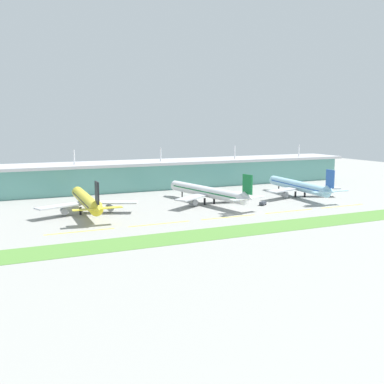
% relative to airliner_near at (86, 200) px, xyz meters
% --- Properties ---
extents(ground_plane, '(600.00, 600.00, 0.00)m').
position_rel_airliner_near_xyz_m(ground_plane, '(61.38, -29.66, -6.45)').
color(ground_plane, gray).
extents(terminal_building, '(288.00, 34.00, 27.13)m').
position_rel_airliner_near_xyz_m(terminal_building, '(61.38, 69.26, 2.82)').
color(terminal_building, '#5B9E93').
rests_on(terminal_building, ground).
extents(airliner_near, '(48.78, 64.84, 18.90)m').
position_rel_airliner_near_xyz_m(airliner_near, '(0.00, 0.00, 0.00)').
color(airliner_near, yellow).
rests_on(airliner_near, ground).
extents(airliner_middle, '(47.84, 71.24, 18.90)m').
position_rel_airliner_near_xyz_m(airliner_middle, '(64.65, -0.33, 0.01)').
color(airliner_middle, silver).
rests_on(airliner_middle, ground).
extents(airliner_far, '(48.66, 66.92, 18.90)m').
position_rel_airliner_near_xyz_m(airliner_far, '(124.08, -1.40, 0.00)').
color(airliner_far, '#9ED1EA').
rests_on(airliner_far, ground).
extents(taxiway_stripe_west, '(28.00, 0.70, 0.04)m').
position_rel_airliner_near_xyz_m(taxiway_stripe_west, '(-9.62, -35.26, -6.43)').
color(taxiway_stripe_west, yellow).
rests_on(taxiway_stripe_west, ground).
extents(taxiway_stripe_mid_west, '(28.00, 0.70, 0.04)m').
position_rel_airliner_near_xyz_m(taxiway_stripe_mid_west, '(24.38, -35.26, -6.43)').
color(taxiway_stripe_mid_west, yellow).
rests_on(taxiway_stripe_mid_west, ground).
extents(taxiway_stripe_centre, '(28.00, 0.70, 0.04)m').
position_rel_airliner_near_xyz_m(taxiway_stripe_centre, '(58.38, -35.26, -6.43)').
color(taxiway_stripe_centre, yellow).
rests_on(taxiway_stripe_centre, ground).
extents(taxiway_stripe_mid_east, '(28.00, 0.70, 0.04)m').
position_rel_airliner_near_xyz_m(taxiway_stripe_mid_east, '(92.38, -35.26, -6.43)').
color(taxiway_stripe_mid_east, yellow).
rests_on(taxiway_stripe_mid_east, ground).
extents(taxiway_stripe_east, '(28.00, 0.70, 0.04)m').
position_rel_airliner_near_xyz_m(taxiway_stripe_east, '(126.38, -35.26, -6.43)').
color(taxiway_stripe_east, yellow).
rests_on(taxiway_stripe_east, ground).
extents(grass_verge, '(300.00, 18.00, 0.10)m').
position_rel_airliner_near_xyz_m(grass_verge, '(61.38, -60.19, -6.40)').
color(grass_verge, '#518438').
rests_on(grass_verge, ground).
extents(pushback_tug, '(4.98, 4.51, 1.85)m').
position_rel_airliner_near_xyz_m(pushback_tug, '(89.73, -15.72, -5.35)').
color(pushback_tug, '#333842').
rests_on(pushback_tug, ground).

